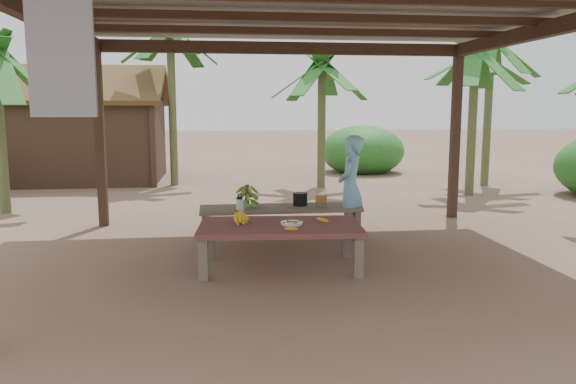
{
  "coord_description": "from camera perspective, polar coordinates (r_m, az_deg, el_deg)",
  "views": [
    {
      "loc": [
        -1.02,
        -6.46,
        1.78
      ],
      "look_at": [
        -0.22,
        0.1,
        0.8
      ],
      "focal_mm": 35.0,
      "sensor_mm": 36.0,
      "label": 1
    }
  ],
  "objects": [
    {
      "name": "loose_banana_side",
      "position": [
        6.44,
        3.52,
        -2.85
      ],
      "size": [
        0.15,
        0.15,
        0.04
      ],
      "primitive_type": "ellipsoid",
      "rotation": [
        0.0,
        0.0,
        0.8
      ],
      "color": "yellow",
      "rests_on": "work_table"
    },
    {
      "name": "bench",
      "position": [
        7.72,
        -0.77,
        -1.9
      ],
      "size": [
        2.21,
        0.62,
        0.45
      ],
      "rotation": [
        0.0,
        0.0,
        0.01
      ],
      "color": "brown",
      "rests_on": "ground"
    },
    {
      "name": "pavilion",
      "position": [
        6.59,
        1.95,
        17.14
      ],
      "size": [
        6.6,
        5.6,
        2.95
      ],
      "color": "black",
      "rests_on": "ground"
    },
    {
      "name": "skewer_rack",
      "position": [
        7.73,
        3.39,
        -0.58
      ],
      "size": [
        0.18,
        0.08,
        0.24
      ],
      "primitive_type": null,
      "rotation": [
        0.0,
        0.0,
        0.01
      ],
      "color": "#A57F47",
      "rests_on": "bench"
    },
    {
      "name": "plate",
      "position": [
        6.26,
        0.38,
        -3.19
      ],
      "size": [
        0.25,
        0.25,
        0.04
      ],
      "color": "white",
      "rests_on": "work_table"
    },
    {
      "name": "woman",
      "position": [
        7.79,
        6.37,
        0.51
      ],
      "size": [
        0.53,
        0.62,
        1.43
      ],
      "primitive_type": "imported",
      "rotation": [
        0.0,
        0.0,
        -2.02
      ],
      "color": "#6CABCC",
      "rests_on": "ground"
    },
    {
      "name": "work_table",
      "position": [
        6.31,
        -0.82,
        -3.87
      ],
      "size": [
        1.87,
        1.13,
        0.5
      ],
      "rotation": [
        0.0,
        0.0,
        -0.08
      ],
      "color": "brown",
      "rests_on": "ground"
    },
    {
      "name": "ground",
      "position": [
        6.78,
        1.93,
        -6.8
      ],
      "size": [
        80.0,
        80.0,
        0.0
      ],
      "primitive_type": "plane",
      "color": "brown",
      "rests_on": "ground"
    },
    {
      "name": "hut",
      "position": [
        14.88,
        -20.62,
        5.31
      ],
      "size": [
        4.4,
        3.43,
        2.85
      ],
      "color": "black",
      "rests_on": "ground"
    },
    {
      "name": "cooking_pot",
      "position": [
        7.79,
        1.25,
        -0.76
      ],
      "size": [
        0.2,
        0.2,
        0.17
      ],
      "primitive_type": "cylinder",
      "color": "black",
      "rests_on": "bench"
    },
    {
      "name": "green_banana_stalk",
      "position": [
        7.64,
        -4.16,
        -0.36
      ],
      "size": [
        0.29,
        0.29,
        0.33
      ],
      "primitive_type": null,
      "rotation": [
        0.0,
        0.0,
        0.01
      ],
      "color": "#598C2D",
      "rests_on": "bench"
    },
    {
      "name": "banana_plant_ne",
      "position": [
        12.16,
        18.47,
        12.22
      ],
      "size": [
        1.8,
        1.8,
        3.16
      ],
      "color": "#596638",
      "rests_on": "ground"
    },
    {
      "name": "banana_plant_nw",
      "position": [
        13.47,
        -11.87,
        14.82
      ],
      "size": [
        1.8,
        1.8,
        3.83
      ],
      "color": "#596638",
      "rests_on": "ground"
    },
    {
      "name": "ripe_banana_bunch",
      "position": [
        6.37,
        -5.32,
        -2.45
      ],
      "size": [
        0.32,
        0.29,
        0.16
      ],
      "primitive_type": null,
      "rotation": [
        0.0,
        0.0,
        -0.27
      ],
      "color": "yellow",
      "rests_on": "work_table"
    },
    {
      "name": "banana_plant_n",
      "position": [
        12.7,
        3.47,
        11.79
      ],
      "size": [
        1.8,
        1.8,
        3.01
      ],
      "color": "#596638",
      "rests_on": "ground"
    },
    {
      "name": "water_flask",
      "position": [
        6.55,
        -4.9,
        -1.69
      ],
      "size": [
        0.08,
        0.08,
        0.31
      ],
      "color": "#44C0D4",
      "rests_on": "work_table"
    },
    {
      "name": "loose_banana_front",
      "position": [
        5.96,
        0.33,
        -3.76
      ],
      "size": [
        0.18,
        0.09,
        0.04
      ],
      "primitive_type": "ellipsoid",
      "rotation": [
        0.0,
        0.0,
        1.87
      ],
      "color": "yellow",
      "rests_on": "work_table"
    },
    {
      "name": "banana_plant_far",
      "position": [
        13.87,
        19.92,
        13.15
      ],
      "size": [
        1.8,
        1.8,
        3.53
      ],
      "color": "#596638",
      "rests_on": "ground"
    }
  ]
}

